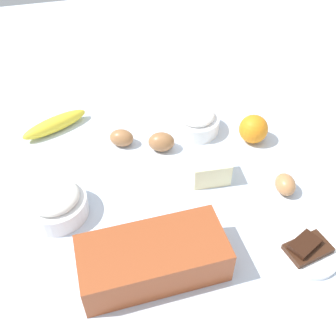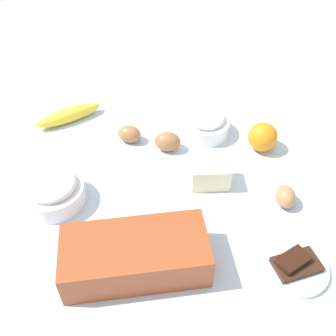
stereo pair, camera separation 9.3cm
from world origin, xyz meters
name	(u,v)px [view 1 (the left image)]	position (x,y,z in m)	size (l,w,h in m)	color
ground_plane	(168,183)	(0.00, 0.00, -0.01)	(2.40, 2.40, 0.02)	silver
loaf_pan	(153,258)	(0.09, 0.23, 0.04)	(0.28, 0.14, 0.08)	#9E4723
flour_bowl	(55,203)	(0.26, 0.04, 0.04)	(0.14, 0.14, 0.08)	white
sugar_bowl	(196,121)	(-0.12, -0.17, 0.03)	(0.13, 0.13, 0.07)	white
banana	(55,124)	(0.25, -0.27, 0.02)	(0.19, 0.04, 0.04)	yellow
orange_fruit	(253,129)	(-0.26, -0.09, 0.04)	(0.08, 0.08, 0.08)	orange
butter_block	(210,170)	(-0.10, 0.02, 0.03)	(0.09, 0.06, 0.06)	#F4EDB2
egg_near_butter	(122,138)	(0.08, -0.16, 0.02)	(0.05, 0.05, 0.06)	#A46E42
egg_beside_bowl	(285,184)	(-0.25, 0.11, 0.02)	(0.05, 0.05, 0.06)	#BA7E4C
egg_loose	(161,142)	(-0.01, -0.11, 0.03)	(0.05, 0.05, 0.07)	#A06B41
chocolate_plate	(307,250)	(-0.22, 0.27, 0.01)	(0.13, 0.13, 0.03)	white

